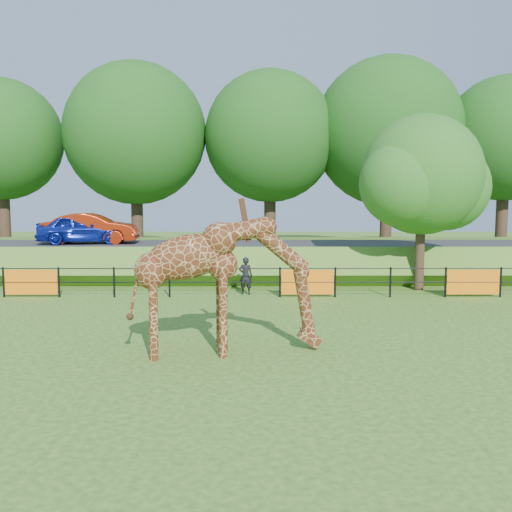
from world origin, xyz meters
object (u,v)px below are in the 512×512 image
Objects in this scene: giraffe at (228,286)px; car_red at (92,228)px; car_blue at (82,229)px; visitor at (246,276)px; tree_east at (424,179)px.

giraffe is 15.41m from car_red.
visitor is at bearing -135.81° from car_blue.
car_blue is at bearing -28.42° from visitor.
tree_east is at bearing -117.28° from car_blue.
car_red is at bearing 107.31° from giraffe.
car_red is at bearing 161.62° from tree_east.
car_red is 15.08m from tree_east.
giraffe is at bearing -128.40° from tree_east.
tree_east reaches higher than car_red.
giraffe is at bearing -155.15° from car_red.
tree_east is at bearing -164.01° from visitor.
car_red is 0.64× the size of tree_east.
giraffe reaches higher than car_blue.
giraffe is 3.20× the size of visitor.
giraffe is 11.80m from tree_east.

